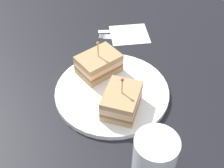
# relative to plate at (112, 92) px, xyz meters

# --- Properties ---
(ground_plane) EXTENTS (1.17, 1.17, 0.02)m
(ground_plane) POSITION_rel_plate_xyz_m (0.00, 0.00, -0.02)
(ground_plane) COLOR black
(plate) EXTENTS (0.27, 0.27, 0.01)m
(plate) POSITION_rel_plate_xyz_m (0.00, 0.00, 0.00)
(plate) COLOR white
(plate) RESTS_ON ground_plane
(sandwich_half_front) EXTENTS (0.10, 0.12, 0.09)m
(sandwich_half_front) POSITION_rel_plate_xyz_m (-0.06, 0.03, 0.03)
(sandwich_half_front) COLOR tan
(sandwich_half_front) RESTS_ON plate
(sandwich_half_back) EXTENTS (0.10, 0.11, 0.10)m
(sandwich_half_back) POSITION_rel_plate_xyz_m (0.05, -0.04, 0.03)
(sandwich_half_back) COLOR tan
(sandwich_half_back) RESTS_ON plate
(drink_glass) EXTENTS (0.08, 0.08, 0.12)m
(drink_glass) POSITION_rel_plate_xyz_m (0.19, -0.13, 0.04)
(drink_glass) COLOR silver
(drink_glass) RESTS_ON ground_plane
(napkin) EXTENTS (0.15, 0.15, 0.00)m
(napkin) POSITION_rel_plate_xyz_m (-0.10, 0.23, -0.01)
(napkin) COLOR white
(napkin) RESTS_ON ground_plane
(fork) EXTENTS (0.12, 0.08, 0.00)m
(fork) POSITION_rel_plate_xyz_m (-0.12, 0.19, -0.00)
(fork) COLOR silver
(fork) RESTS_ON ground_plane
(knife) EXTENTS (0.11, 0.09, 0.00)m
(knife) POSITION_rel_plate_xyz_m (-0.14, 0.22, -0.00)
(knife) COLOR silver
(knife) RESTS_ON ground_plane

